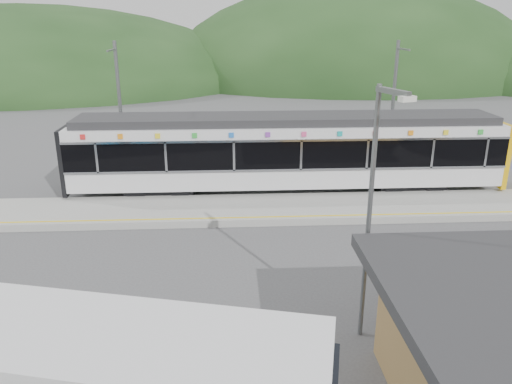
{
  "coord_description": "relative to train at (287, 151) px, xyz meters",
  "views": [
    {
      "loc": [
        -1.56,
        -16.92,
        7.93
      ],
      "look_at": [
        -0.56,
        1.0,
        1.74
      ],
      "focal_mm": 35.0,
      "sensor_mm": 36.0,
      "label": 1
    }
  ],
  "objects": [
    {
      "name": "catenary_mast_west",
      "position": [
        -8.18,
        2.56,
        1.58
      ],
      "size": [
        0.18,
        1.8,
        7.0
      ],
      "color": "slate",
      "rests_on": "ground"
    },
    {
      "name": "ground",
      "position": [
        -1.18,
        -6.0,
        -2.06
      ],
      "size": [
        120.0,
        120.0,
        0.0
      ],
      "primitive_type": "plane",
      "color": "#4C4C4F",
      "rests_on": "ground"
    },
    {
      "name": "yellow_line",
      "position": [
        -1.18,
        -4.0,
        -1.76
      ],
      "size": [
        26.0,
        0.1,
        0.01
      ],
      "primitive_type": "cube",
      "color": "yellow",
      "rests_on": "platform"
    },
    {
      "name": "hills",
      "position": [
        5.01,
        -0.71,
        -2.06
      ],
      "size": [
        146.0,
        149.0,
        26.0
      ],
      "color": "#1E3D19",
      "rests_on": "ground"
    },
    {
      "name": "lamp_post",
      "position": [
        0.66,
        -11.87,
        1.85
      ],
      "size": [
        0.47,
        1.19,
        6.58
      ],
      "rotation": [
        0.0,
        0.0,
        0.33
      ],
      "color": "slate",
      "rests_on": "ground"
    },
    {
      "name": "catenary_mast_east",
      "position": [
        5.82,
        2.56,
        1.58
      ],
      "size": [
        0.18,
        1.8,
        7.0
      ],
      "color": "slate",
      "rests_on": "ground"
    },
    {
      "name": "platform",
      "position": [
        -1.18,
        -2.7,
        -1.91
      ],
      "size": [
        26.0,
        3.2,
        0.3
      ],
      "primitive_type": "cube",
      "color": "#9E9E99",
      "rests_on": "ground"
    },
    {
      "name": "train",
      "position": [
        0.0,
        0.0,
        0.0
      ],
      "size": [
        20.44,
        3.01,
        3.74
      ],
      "color": "black",
      "rests_on": "ground"
    }
  ]
}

